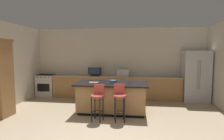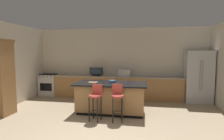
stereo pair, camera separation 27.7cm
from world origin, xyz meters
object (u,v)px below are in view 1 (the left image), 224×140
(tv_monitor, at_px, (95,72))
(bar_stool_left, at_px, (98,99))
(microwave, at_px, (123,73))
(range_oven, at_px, (47,85))
(bar_stool_right, at_px, (120,99))
(fruit_bowl, at_px, (113,81))
(refrigerator, at_px, (195,76))
(tv_remote, at_px, (98,83))
(cutting_board, at_px, (94,82))
(kitchen_island, at_px, (112,97))

(tv_monitor, height_order, bar_stool_left, tv_monitor)
(microwave, relative_size, tv_monitor, 0.88)
(range_oven, relative_size, bar_stool_right, 0.92)
(microwave, xyz_separation_m, fruit_bowl, (-0.19, -1.79, -0.07))
(range_oven, bearing_deg, refrigerator, -0.75)
(bar_stool_left, relative_size, bar_stool_right, 0.99)
(refrigerator, height_order, tv_remote, refrigerator)
(refrigerator, relative_size, cutting_board, 6.87)
(fruit_bowl, bearing_deg, cutting_board, -169.12)
(microwave, distance_m, fruit_bowl, 1.80)
(range_oven, bearing_deg, bar_stool_left, -42.77)
(range_oven, bearing_deg, bar_stool_right, -36.90)
(refrigerator, distance_m, tv_monitor, 3.95)
(cutting_board, bearing_deg, tv_monitor, 101.97)
(microwave, xyz_separation_m, cutting_board, (-0.78, -1.91, -0.10))
(range_oven, xyz_separation_m, tv_monitor, (2.14, -0.05, 0.60))
(microwave, xyz_separation_m, bar_stool_left, (-0.51, -2.59, -0.45))
(tv_monitor, height_order, bar_stool_right, tv_monitor)
(range_oven, xyz_separation_m, fruit_bowl, (3.13, -1.79, 0.51))
(tv_remote, bearing_deg, refrigerator, 32.83)
(bar_stool_left, relative_size, fruit_bowl, 4.76)
(bar_stool_right, bearing_deg, bar_stool_left, 173.58)
(bar_stool_left, relative_size, tv_remote, 5.86)
(refrigerator, distance_m, cutting_board, 4.00)
(refrigerator, xyz_separation_m, range_oven, (-6.09, 0.08, -0.51))
(range_oven, bearing_deg, cutting_board, -36.93)
(fruit_bowl, xyz_separation_m, cutting_board, (-0.59, -0.11, -0.03))
(kitchen_island, relative_size, tv_remote, 12.97)
(tv_monitor, bearing_deg, tv_remote, -74.17)
(cutting_board, bearing_deg, kitchen_island, 6.41)
(bar_stool_right, xyz_separation_m, fruit_bowl, (-0.27, 0.76, 0.36))
(kitchen_island, xyz_separation_m, tv_monitor, (-0.95, 1.79, 0.59))
(range_oven, distance_m, microwave, 3.36)
(microwave, height_order, tv_remote, microwave)
(bar_stool_right, bearing_deg, refrigerator, 32.49)
(tv_monitor, xyz_separation_m, cutting_board, (0.39, -1.86, -0.12))
(refrigerator, xyz_separation_m, tv_monitor, (-3.95, 0.03, 0.10))
(tv_monitor, distance_m, fruit_bowl, 2.00)
(bar_stool_right, bearing_deg, cutting_board, 133.13)
(microwave, bearing_deg, cutting_board, -112.16)
(tv_monitor, relative_size, bar_stool_left, 0.55)
(bar_stool_left, height_order, tv_remote, bar_stool_left)
(kitchen_island, height_order, tv_remote, tv_remote)
(fruit_bowl, relative_size, tv_remote, 1.23)
(kitchen_island, distance_m, tv_monitor, 2.11)
(range_oven, distance_m, fruit_bowl, 3.64)
(microwave, bearing_deg, kitchen_island, -96.71)
(bar_stool_right, bearing_deg, tv_monitor, 106.62)
(tv_monitor, height_order, tv_remote, tv_monitor)
(kitchen_island, bearing_deg, bar_stool_left, -111.62)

